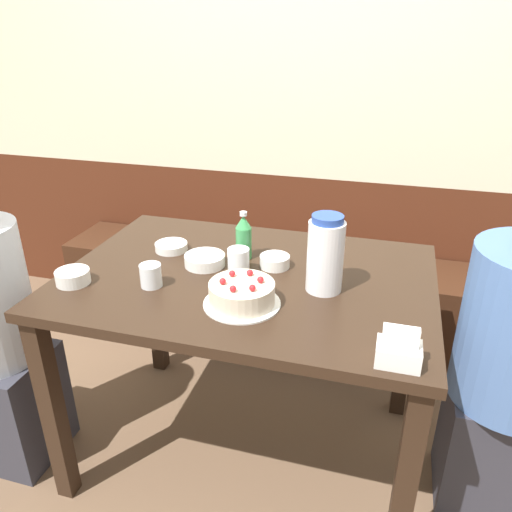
% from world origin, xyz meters
% --- Properties ---
extents(ground_plane, '(12.00, 12.00, 0.00)m').
position_xyz_m(ground_plane, '(0.00, 0.00, 0.00)').
color(ground_plane, brown).
extents(back_wall, '(4.80, 0.04, 2.50)m').
position_xyz_m(back_wall, '(0.00, 1.05, 1.25)').
color(back_wall, '#4C2314').
rests_on(back_wall, ground_plane).
extents(bench_seat, '(2.49, 0.38, 0.46)m').
position_xyz_m(bench_seat, '(0.00, 0.83, 0.23)').
color(bench_seat, '#381E11').
rests_on(bench_seat, ground_plane).
extents(dining_table, '(1.24, 0.86, 0.78)m').
position_xyz_m(dining_table, '(0.00, 0.00, 0.67)').
color(dining_table, black).
rests_on(dining_table, ground_plane).
extents(birthday_cake, '(0.23, 0.23, 0.09)m').
position_xyz_m(birthday_cake, '(0.04, -0.19, 0.81)').
color(birthday_cake, white).
rests_on(birthday_cake, dining_table).
extents(water_pitcher, '(0.11, 0.11, 0.25)m').
position_xyz_m(water_pitcher, '(0.26, -0.03, 0.90)').
color(water_pitcher, white).
rests_on(water_pitcher, dining_table).
extents(soju_bottle, '(0.06, 0.06, 0.18)m').
position_xyz_m(soju_bottle, '(-0.05, 0.13, 0.86)').
color(soju_bottle, '#388E4C').
rests_on(soju_bottle, dining_table).
extents(napkin_holder, '(0.11, 0.08, 0.11)m').
position_xyz_m(napkin_holder, '(0.50, -0.36, 0.81)').
color(napkin_holder, white).
rests_on(napkin_holder, dining_table).
extents(bowl_soup_white, '(0.14, 0.14, 0.04)m').
position_xyz_m(bowl_soup_white, '(-0.16, 0.03, 0.80)').
color(bowl_soup_white, white).
rests_on(bowl_soup_white, dining_table).
extents(bowl_rice_small, '(0.11, 0.11, 0.04)m').
position_xyz_m(bowl_rice_small, '(-0.53, -0.21, 0.80)').
color(bowl_rice_small, white).
rests_on(bowl_rice_small, dining_table).
extents(bowl_side_dish, '(0.12, 0.12, 0.03)m').
position_xyz_m(bowl_side_dish, '(-0.33, 0.12, 0.79)').
color(bowl_side_dish, white).
rests_on(bowl_side_dish, dining_table).
extents(bowl_sauce_shallow, '(0.10, 0.10, 0.04)m').
position_xyz_m(bowl_sauce_shallow, '(0.07, 0.09, 0.80)').
color(bowl_sauce_shallow, white).
rests_on(bowl_sauce_shallow, dining_table).
extents(glass_water_tall, '(0.07, 0.07, 0.09)m').
position_xyz_m(glass_water_tall, '(-0.03, 0.01, 0.82)').
color(glass_water_tall, silver).
rests_on(glass_water_tall, dining_table).
extents(glass_tumbler_short, '(0.07, 0.07, 0.08)m').
position_xyz_m(glass_tumbler_short, '(-0.28, -0.16, 0.81)').
color(glass_tumbler_short, silver).
rests_on(glass_tumbler_short, dining_table).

